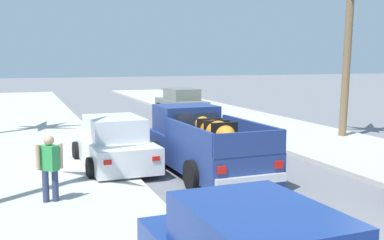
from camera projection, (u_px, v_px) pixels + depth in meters
sidewalk_left at (36, 152)px, 16.27m from camera, size 4.84×60.00×0.12m
sidewalk_right at (301, 135)px, 19.80m from camera, size 4.84×60.00×0.12m
curb_left at (67, 150)px, 16.62m from camera, size 0.16×60.00×0.10m
curb_right at (280, 137)px, 19.46m from camera, size 0.16×60.00×0.10m
pickup_truck at (204, 144)px, 13.52m from camera, size 2.34×5.27×1.80m
car_right_near at (114, 144)px, 14.09m from camera, size 2.13×4.31×1.54m
car_right_mid at (181, 103)px, 27.36m from camera, size 2.20×4.33×1.54m
pedestrian at (50, 166)px, 10.35m from camera, size 0.57×0.43×1.59m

